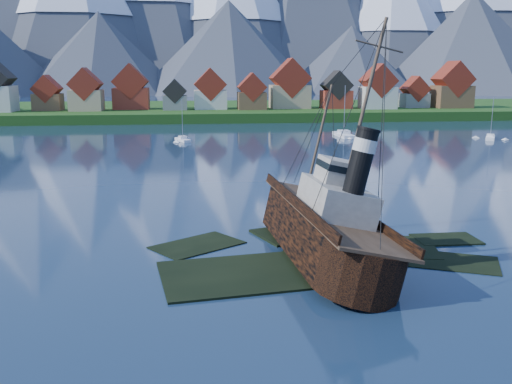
{
  "coord_description": "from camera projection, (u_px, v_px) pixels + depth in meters",
  "views": [
    {
      "loc": [
        -9.5,
        -45.51,
        16.1
      ],
      "look_at": [
        -3.45,
        6.0,
        5.0
      ],
      "focal_mm": 40.0,
      "sensor_mm": 36.0,
      "label": 1
    }
  ],
  "objects": [
    {
      "name": "ground",
      "position": [
        304.0,
        263.0,
        48.66
      ],
      "size": [
        1400.0,
        1400.0,
        0.0
      ],
      "primitive_type": "plane",
      "color": "#192C46",
      "rests_on": "ground"
    },
    {
      "name": "shoal",
      "position": [
        319.0,
        258.0,
        51.02
      ],
      "size": [
        31.71,
        21.24,
        1.14
      ],
      "color": "black",
      "rests_on": "ground"
    },
    {
      "name": "shore_bank",
      "position": [
        214.0,
        114.0,
        213.76
      ],
      "size": [
        600.0,
        80.0,
        3.2
      ],
      "primitive_type": "cube",
      "color": "#1A3F12",
      "rests_on": "ground"
    },
    {
      "name": "seawall",
      "position": [
        220.0,
        123.0,
        176.85
      ],
      "size": [
        600.0,
        2.5,
        2.0
      ],
      "primitive_type": "cube",
      "color": "#3F3D38",
      "rests_on": "ground"
    },
    {
      "name": "town",
      "position": [
        117.0,
        92.0,
        190.8
      ],
      "size": [
        250.96,
        16.69,
        17.3
      ],
      "color": "maroon",
      "rests_on": "ground"
    },
    {
      "name": "tugboat_wreck",
      "position": [
        314.0,
        222.0,
        51.01
      ],
      "size": [
        6.39,
        27.51,
        21.8
      ],
      "rotation": [
        0.0,
        0.22,
        0.07
      ],
      "color": "black",
      "rests_on": "ground"
    },
    {
      "name": "sailboat_d",
      "position": [
        490.0,
        138.0,
        135.83
      ],
      "size": [
        5.47,
        7.49,
        10.34
      ],
      "rotation": [
        0.0,
        0.0,
        -0.53
      ],
      "color": "white",
      "rests_on": "ground"
    },
    {
      "name": "sailboat_e",
      "position": [
        344.0,
        135.0,
        141.21
      ],
      "size": [
        2.92,
        11.32,
        13.1
      ],
      "rotation": [
        0.0,
        0.0,
        0.01
      ],
      "color": "white",
      "rests_on": "ground"
    },
    {
      "name": "sailboat_f",
      "position": [
        183.0,
        140.0,
        132.13
      ],
      "size": [
        3.91,
        7.14,
        10.06
      ],
      "rotation": [
        0.0,
        0.0,
        0.33
      ],
      "color": "white",
      "rests_on": "ground"
    }
  ]
}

